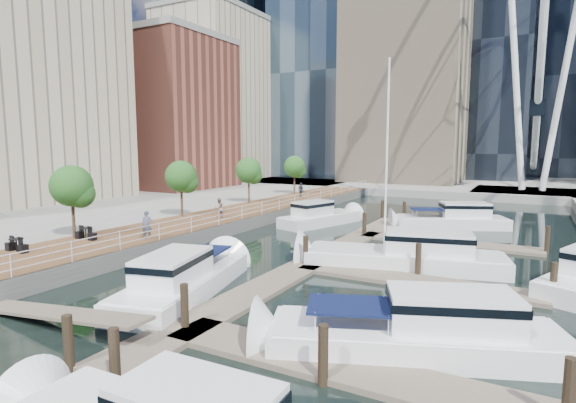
{
  "coord_description": "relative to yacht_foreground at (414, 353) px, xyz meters",
  "views": [
    {
      "loc": [
        13.91,
        -14.09,
        6.81
      ],
      "look_at": [
        -0.68,
        12.7,
        3.0
      ],
      "focal_mm": 28.0,
      "sensor_mm": 36.0,
      "label": 1
    }
  ],
  "objects": [
    {
      "name": "ground",
      "position": [
        -10.84,
        -0.24,
        0.0
      ],
      "size": [
        520.0,
        520.0,
        0.0
      ],
      "primitive_type": "plane",
      "color": "black",
      "rests_on": "ground"
    },
    {
      "name": "boardwalk",
      "position": [
        -19.84,
        14.76,
        0.5
      ],
      "size": [
        6.0,
        60.0,
        1.0
      ],
      "primitive_type": "cube",
      "color": "brown",
      "rests_on": "ground"
    },
    {
      "name": "seawall",
      "position": [
        -16.84,
        14.76,
        0.5
      ],
      "size": [
        0.25,
        60.0,
        1.0
      ],
      "primitive_type": "cube",
      "color": "#595954",
      "rests_on": "ground"
    },
    {
      "name": "land_inland",
      "position": [
        -46.84,
        14.76,
        0.5
      ],
      "size": [
        48.0,
        90.0,
        1.0
      ],
      "primitive_type": "cube",
      "color": "gray",
      "rests_on": "ground"
    },
    {
      "name": "land_far",
      "position": [
        -10.84,
        101.76,
        0.5
      ],
      "size": [
        200.0,
        114.0,
        1.0
      ],
      "primitive_type": "cube",
      "color": "gray",
      "rests_on": "ground"
    },
    {
      "name": "pier",
      "position": [
        3.16,
        51.76,
        0.5
      ],
      "size": [
        14.0,
        12.0,
        1.0
      ],
      "primitive_type": "cube",
      "color": "gray",
      "rests_on": "ground"
    },
    {
      "name": "railing",
      "position": [
        -16.94,
        14.76,
        1.52
      ],
      "size": [
        0.1,
        60.0,
        1.05
      ],
      "primitive_type": null,
      "color": "white",
      "rests_on": "boardwalk"
    },
    {
      "name": "floating_docks",
      "position": [
        -2.88,
        9.74,
        0.49
      ],
      "size": [
        16.0,
        34.0,
        2.6
      ],
      "color": "#6D6051",
      "rests_on": "ground"
    },
    {
      "name": "midrise_condos",
      "position": [
        -44.41,
        26.58,
        13.42
      ],
      "size": [
        19.0,
        67.0,
        28.0
      ],
      "color": "#BCAD8E",
      "rests_on": "ground"
    },
    {
      "name": "street_trees",
      "position": [
        -22.24,
        13.76,
        4.29
      ],
      "size": [
        2.6,
        42.6,
        4.6
      ],
      "color": "#3F2B1C",
      "rests_on": "ground"
    },
    {
      "name": "yacht_foreground",
      "position": [
        0.0,
        0.0,
        0.0
      ],
      "size": [
        10.74,
        6.42,
        2.15
      ],
      "primitive_type": null,
      "rotation": [
        0.0,
        0.0,
        1.95
      ],
      "color": "white",
      "rests_on": "ground"
    },
    {
      "name": "pedestrian_near",
      "position": [
        -17.8,
        5.61,
        1.89
      ],
      "size": [
        0.77,
        0.74,
        1.78
      ],
      "primitive_type": "imported",
      "rotation": [
        0.0,
        0.0,
        0.68
      ],
      "color": "#4B5164",
      "rests_on": "boardwalk"
    },
    {
      "name": "pedestrian_mid",
      "position": [
        -18.85,
        14.33,
        1.83
      ],
      "size": [
        0.79,
        0.92,
        1.65
      ],
      "primitive_type": "imported",
      "rotation": [
        0.0,
        0.0,
        -1.8
      ],
      "color": "#8F6D63",
      "rests_on": "boardwalk"
    },
    {
      "name": "pedestrian_far",
      "position": [
        -19.48,
        30.09,
        1.84
      ],
      "size": [
        1.07,
        0.79,
        1.68
      ],
      "primitive_type": "imported",
      "rotation": [
        0.0,
        0.0,
        2.71
      ],
      "color": "#333640",
      "rests_on": "boardwalk"
    },
    {
      "name": "moored_yachts",
      "position": [
        -2.94,
        10.46,
        0.0
      ],
      "size": [
        26.39,
        37.08,
        11.5
      ],
      "color": "white",
      "rests_on": "ground"
    }
  ]
}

